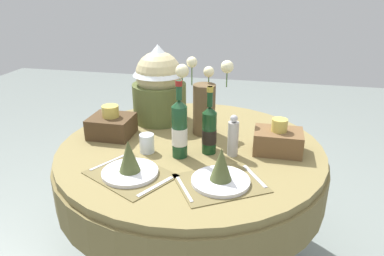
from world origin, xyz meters
TOP-DOWN VIEW (x-y plane):
  - dining_table at (0.00, 0.00)m, footprint 1.34×1.34m
  - place_setting_left at (-0.19, -0.34)m, footprint 0.42×0.39m
  - place_setting_right at (0.20, -0.33)m, footprint 0.43×0.40m
  - flower_vase at (0.03, 0.16)m, footprint 0.28×0.17m
  - wine_bottle_left at (-0.02, -0.13)m, footprint 0.07×0.07m
  - wine_bottle_centre at (0.10, -0.06)m, footprint 0.07×0.07m
  - tumbler_near_left at (-0.19, -0.12)m, footprint 0.07×0.07m
  - pepper_mill at (0.22, -0.06)m, footprint 0.05×0.05m
  - gift_tub_back_left at (-0.25, 0.31)m, footprint 0.31×0.31m
  - woven_basket_side_left at (-0.43, 0.03)m, footprint 0.22×0.19m
  - woven_basket_side_right at (0.42, 0.02)m, footprint 0.23×0.16m

SIDE VIEW (x-z plane):
  - dining_table at x=0.00m, z-range 0.22..0.94m
  - tumbler_near_left at x=-0.19m, z-range 0.72..0.81m
  - place_setting_left at x=-0.19m, z-range 0.69..0.85m
  - place_setting_right at x=0.20m, z-range 0.69..0.85m
  - woven_basket_side_right at x=0.42m, z-range 0.70..0.86m
  - woven_basket_side_left at x=-0.43m, z-range 0.70..0.86m
  - pepper_mill at x=0.22m, z-range 0.71..0.91m
  - wine_bottle_centre at x=0.10m, z-range 0.68..1.00m
  - wine_bottle_left at x=-0.02m, z-range 0.68..1.04m
  - flower_vase at x=0.03m, z-range 0.69..1.11m
  - gift_tub_back_left at x=-0.25m, z-range 0.73..1.17m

